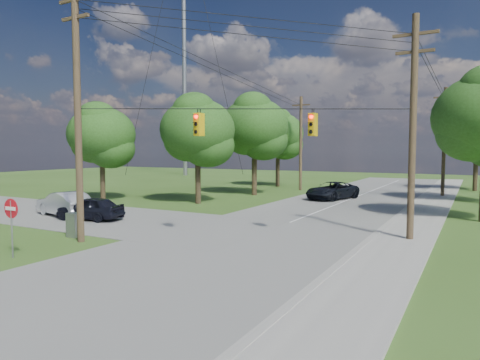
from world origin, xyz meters
The scene contains 20 objects.
ground centered at (0.00, 0.00, 0.00)m, with size 140.00×140.00×0.00m, color #34541C.
main_road centered at (2.00, 5.00, 0.01)m, with size 10.00×100.00×0.03m, color gray.
sidewalk_east centered at (8.70, 5.00, 0.06)m, with size 2.60×100.00×0.12m, color #A3A098.
pole_sw centered at (-4.60, 0.40, 6.23)m, with size 2.00×0.32×12.00m.
pole_ne centered at (8.90, 8.00, 5.47)m, with size 2.00×0.32×10.50m.
pole_north_e centered at (8.90, 30.00, 5.13)m, with size 2.00×0.32×10.00m.
pole_north_w centered at (-5.00, 30.00, 5.13)m, with size 2.00×0.32×10.00m.
power_lines centered at (1.50, 11.54, 9.15)m, with size 13.93×29.62×4.93m.
traffic_signals centered at (2.55, 4.43, 5.50)m, with size 4.91×3.27×1.05m.
radio_mast centered at (-32.00, 46.00, 22.50)m, with size 0.70×0.70×45.00m, color gray.
tree_w_near centered at (-8.00, 15.00, 5.92)m, with size 6.00×6.00×8.40m.
tree_w_mid centered at (-7.00, 23.00, 6.58)m, with size 6.40×6.40×9.22m.
tree_w_far centered at (-9.00, 33.00, 6.25)m, with size 6.00×6.00×8.73m.
tree_e_far centered at (11.50, 38.00, 5.92)m, with size 5.80×5.80×8.32m.
tree_cross_n centered at (-16.00, 12.50, 5.59)m, with size 5.60×5.60×7.91m.
car_cross_dark centered at (-9.07, 4.96, 0.75)m, with size 1.69×4.20×1.43m, color black.
car_cross_silver centered at (-11.74, 5.26, 0.83)m, with size 1.68×4.83×1.59m, color silver.
car_main_north centered at (0.64, 22.97, 0.79)m, with size 2.51×5.43×1.51m, color black.
control_cabinet centered at (-5.77, 1.00, 0.60)m, with size 0.67×0.48×1.21m, color gray.
do_not_enter_sign centered at (-4.56, -3.01, 1.74)m, with size 0.80×0.09×2.39m.
Camera 1 is at (11.53, -13.32, 4.30)m, focal length 32.00 mm.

